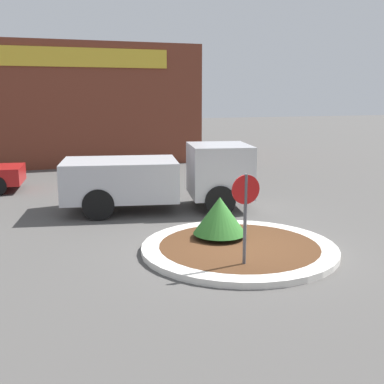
{
  "coord_description": "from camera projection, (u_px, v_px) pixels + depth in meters",
  "views": [
    {
      "loc": [
        -4.5,
        -9.83,
        3.61
      ],
      "look_at": [
        -0.58,
        1.72,
        1.12
      ],
      "focal_mm": 45.0,
      "sensor_mm": 36.0,
      "label": 1
    }
  ],
  "objects": [
    {
      "name": "ground_plane",
      "position": [
        239.0,
        251.0,
        11.26
      ],
      "size": [
        120.0,
        120.0,
        0.0
      ],
      "primitive_type": "plane",
      "color": "#514F4C"
    },
    {
      "name": "utility_truck",
      "position": [
        161.0,
        176.0,
        15.1
      ],
      "size": [
        6.11,
        3.26,
        2.05
      ],
      "rotation": [
        0.0,
        0.0,
        -0.19
      ],
      "color": "#B2B2B7",
      "rests_on": "ground_plane"
    },
    {
      "name": "stop_sign",
      "position": [
        245.0,
        206.0,
        9.77
      ],
      "size": [
        0.61,
        0.07,
        2.04
      ],
      "color": "#4C4C51",
      "rests_on": "ground_plane"
    },
    {
      "name": "storefront_building",
      "position": [
        72.0,
        104.0,
        26.08
      ],
      "size": [
        12.82,
        6.07,
        6.14
      ],
      "color": "brown",
      "rests_on": "ground_plane"
    },
    {
      "name": "traffic_island",
      "position": [
        239.0,
        248.0,
        11.24
      ],
      "size": [
        4.57,
        4.57,
        0.14
      ],
      "color": "silver",
      "rests_on": "ground_plane"
    },
    {
      "name": "island_shrub",
      "position": [
        220.0,
        215.0,
        11.71
      ],
      "size": [
        1.3,
        1.3,
        1.02
      ],
      "color": "brown",
      "rests_on": "traffic_island"
    }
  ]
}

